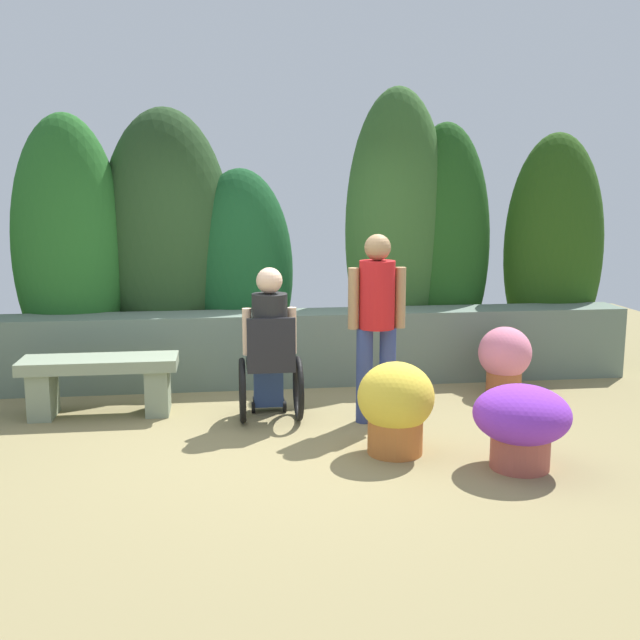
% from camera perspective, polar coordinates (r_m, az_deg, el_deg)
% --- Properties ---
extents(ground_plane, '(12.64, 12.64, 0.00)m').
position_cam_1_polar(ground_plane, '(6.11, -2.69, -8.74)').
color(ground_plane, olive).
extents(stone_retaining_wall, '(7.43, 0.50, 0.74)m').
position_cam_1_polar(stone_retaining_wall, '(7.57, -3.75, -2.18)').
color(stone_retaining_wall, slate).
rests_on(stone_retaining_wall, ground).
extents(hedge_backdrop, '(8.06, 1.08, 3.06)m').
position_cam_1_polar(hedge_backdrop, '(7.99, -5.93, 5.32)').
color(hedge_backdrop, '#285514').
rests_on(hedge_backdrop, ground).
extents(stone_bench, '(1.35, 0.44, 0.52)m').
position_cam_1_polar(stone_bench, '(6.79, -16.60, -4.29)').
color(stone_bench, gray).
rests_on(stone_bench, ground).
extents(person_in_wheelchair, '(0.53, 0.66, 1.33)m').
position_cam_1_polar(person_in_wheelchair, '(6.31, -3.90, -2.28)').
color(person_in_wheelchair, black).
rests_on(person_in_wheelchair, ground).
extents(person_standing_companion, '(0.49, 0.30, 1.61)m').
position_cam_1_polar(person_standing_companion, '(6.21, 4.40, 0.33)').
color(person_standing_companion, navy).
rests_on(person_standing_companion, ground).
extents(flower_pot_purple_near, '(0.58, 0.58, 0.70)m').
position_cam_1_polar(flower_pot_purple_near, '(5.59, 5.86, -6.58)').
color(flower_pot_purple_near, '#BF692F').
rests_on(flower_pot_purple_near, ground).
extents(flower_pot_terracotta_by_wall, '(0.51, 0.51, 0.66)m').
position_cam_1_polar(flower_pot_terracotta_by_wall, '(7.38, 14.06, -2.89)').
color(flower_pot_terracotta_by_wall, '#AA5931').
rests_on(flower_pot_terracotta_by_wall, ground).
extents(flower_pot_red_accent, '(0.69, 0.69, 0.60)m').
position_cam_1_polar(flower_pot_red_accent, '(5.47, 15.28, -7.57)').
color(flower_pot_red_accent, '#A64F44').
rests_on(flower_pot_red_accent, ground).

